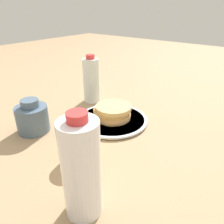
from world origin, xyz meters
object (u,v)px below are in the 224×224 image
at_px(water_bottle_near, 91,80).
at_px(water_bottle_mid, 81,169).
at_px(pancake_stack, 113,112).
at_px(juice_glass, 80,146).
at_px(cream_jug, 32,118).
at_px(plate, 112,120).

distance_m(water_bottle_near, water_bottle_mid, 0.60).
xyz_separation_m(pancake_stack, juice_glass, (-0.23, -0.06, 0.00)).
relative_size(cream_jug, water_bottle_mid, 0.50).
distance_m(juice_glass, water_bottle_mid, 0.20).
distance_m(pancake_stack, cream_jug, 0.29).
bearing_deg(water_bottle_near, plate, -116.70).
relative_size(pancake_stack, water_bottle_mid, 0.60).
bearing_deg(water_bottle_mid, plate, 29.54).
relative_size(juice_glass, cream_jug, 0.67).
bearing_deg(juice_glass, water_bottle_near, 38.43).
height_order(plate, juice_glass, juice_glass).
xyz_separation_m(pancake_stack, water_bottle_near, (0.10, 0.20, 0.06)).
height_order(pancake_stack, cream_jug, cream_jug).
height_order(cream_jug, water_bottle_near, water_bottle_near).
bearing_deg(pancake_stack, water_bottle_near, 63.77).
bearing_deg(water_bottle_mid, pancake_stack, 28.98).
distance_m(plate, juice_glass, 0.24).
height_order(juice_glass, water_bottle_mid, water_bottle_mid).
distance_m(plate, cream_jug, 0.29).
bearing_deg(cream_jug, water_bottle_mid, -108.79).
bearing_deg(plate, water_bottle_mid, -150.46).
xyz_separation_m(pancake_stack, water_bottle_mid, (-0.35, -0.19, 0.07)).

